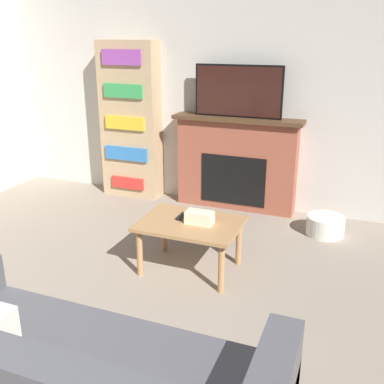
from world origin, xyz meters
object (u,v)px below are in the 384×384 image
(fireplace, at_px, (236,163))
(tv, at_px, (238,91))
(coffee_table, at_px, (190,229))
(bookshelf, at_px, (131,121))
(storage_basket, at_px, (325,225))

(fireplace, distance_m, tv, 0.78)
(fireplace, bearing_deg, coffee_table, -87.69)
(fireplace, xyz_separation_m, coffee_table, (0.06, -1.52, -0.15))
(bookshelf, xyz_separation_m, storage_basket, (2.31, -0.37, -0.81))
(tv, height_order, storage_basket, tv)
(fireplace, distance_m, bookshelf, 1.34)
(tv, distance_m, coffee_table, 1.76)
(fireplace, distance_m, coffee_table, 1.53)
(bookshelf, bearing_deg, fireplace, 0.98)
(tv, relative_size, coffee_table, 1.16)
(tv, xyz_separation_m, coffee_table, (0.06, -1.50, -0.93))
(tv, height_order, bookshelf, bookshelf)
(bookshelf, height_order, storage_basket, bookshelf)
(tv, height_order, coffee_table, tv)
(tv, relative_size, bookshelf, 0.52)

